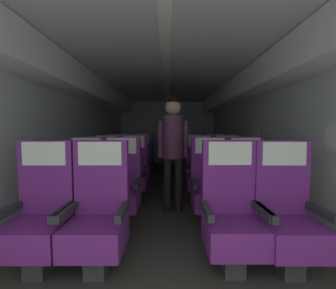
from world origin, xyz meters
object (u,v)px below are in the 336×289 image
seat_b_left_window (86,187)px  seat_d_right_aisle (217,164)px  seat_c_left_aisle (134,173)px  seat_d_right_window (195,164)px  flight_attendant (174,141)px  seat_a_right_aisle (289,218)px  seat_a_left_window (41,217)px  seat_d_left_window (119,164)px  seat_b_left_aisle (122,188)px  seat_c_right_aisle (229,173)px  seat_b_right_window (211,188)px  seat_e_right_window (190,158)px  seat_d_left_aisle (141,164)px  seat_e_left_window (128,158)px  seat_c_left_window (106,173)px  seat_e_right_aisle (208,159)px  seat_b_right_aisle (248,188)px  seat_c_right_window (201,173)px  seat_e_left_aisle (146,158)px  seat_a_right_window (233,217)px  seat_a_left_aisle (99,217)px

seat_b_left_window → seat_d_right_aisle: size_ratio=1.00×
seat_c_left_aisle → seat_d_right_window: size_ratio=1.00×
seat_c_left_aisle → seat_d_right_aisle: 1.84m
flight_attendant → seat_a_right_aisle: bearing=-59.8°
seat_a_left_window → seat_d_left_window: size_ratio=1.00×
seat_b_left_aisle → seat_c_right_aisle: same height
seat_a_right_aisle → seat_c_left_aisle: (-1.57, 1.91, 0.00)m
seat_b_right_window → seat_e_right_window: (-0.01, 2.84, 0.00)m
seat_d_left_aisle → seat_d_right_window: 1.13m
seat_d_right_window → seat_d_left_window: bearing=-179.6°
seat_d_left_aisle → seat_d_right_aisle: size_ratio=1.00×
seat_d_right_aisle → seat_e_left_window: 2.24m
seat_e_left_window → seat_c_left_window: bearing=-90.4°
seat_a_right_aisle → seat_e_right_aisle: same height
seat_b_right_aisle → seat_e_right_aisle: bearing=90.0°
seat_b_left_aisle → seat_a_left_window: bearing=-116.6°
seat_b_right_window → seat_e_right_window: 2.84m
seat_e_left_window → seat_b_left_window: bearing=-90.1°
seat_b_right_window → seat_d_right_aisle: (0.47, 1.90, 0.00)m
seat_e_left_window → seat_e_right_window: bearing=-0.1°
seat_c_left_aisle → seat_d_left_aisle: bearing=90.5°
seat_b_left_aisle → flight_attendant: (0.66, 0.46, 0.55)m
seat_e_right_aisle → seat_e_left_window: bearing=179.8°
seat_a_right_aisle → seat_b_right_aisle: (0.00, 0.96, 0.00)m
seat_a_right_aisle → seat_d_right_window: 2.89m
seat_b_left_aisle → flight_attendant: 0.97m
seat_c_right_window → seat_e_left_aisle: 2.20m
seat_b_left_window → seat_d_right_window: bearing=50.0°
seat_b_right_window → seat_d_left_aisle: same height
seat_a_right_aisle → seat_e_left_aisle: size_ratio=1.00×
seat_c_left_aisle → seat_c_right_window: 1.12m
seat_e_left_aisle → seat_a_right_window: bearing=-73.5°
seat_d_right_aisle → seat_d_right_window: 0.46m
seat_d_right_aisle → seat_c_left_window: bearing=-155.4°
seat_a_right_window → seat_e_right_aisle: same height
seat_b_left_aisle → seat_e_left_window: (-0.45, 2.86, 0.00)m
seat_c_right_aisle → seat_e_left_aisle: (-1.58, 1.90, 0.00)m
seat_a_left_window → seat_e_left_window: same height
seat_e_right_window → seat_a_left_window: bearing=-112.5°
seat_d_left_window → seat_d_right_window: bearing=0.4°
seat_a_left_aisle → flight_attendant: (0.65, 1.39, 0.55)m
seat_c_left_window → seat_c_right_aisle: bearing=-0.2°
seat_a_right_window → seat_d_right_window: 2.83m
seat_d_right_window → seat_e_left_window: (-1.57, 0.95, 0.00)m
seat_e_left_aisle → seat_b_left_window: bearing=-99.1°
seat_b_left_window → seat_c_left_window: bearing=90.4°
seat_b_left_window → seat_c_right_aisle: size_ratio=1.00×
seat_d_left_aisle → seat_b_right_window: bearing=-59.4°
seat_a_left_window → seat_d_left_aisle: 2.89m
seat_a_right_aisle → seat_e_left_window: bearing=118.0°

